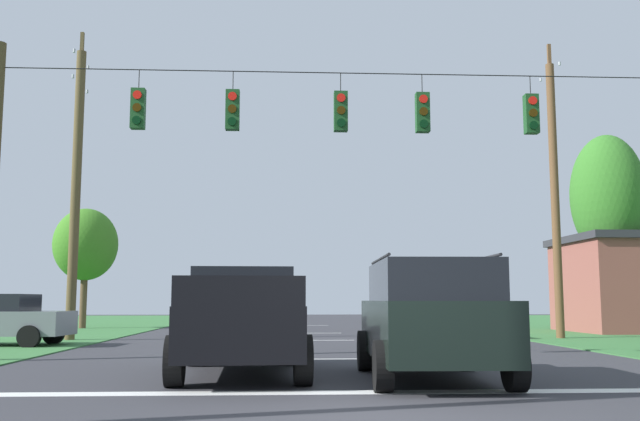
{
  "coord_description": "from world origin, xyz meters",
  "views": [
    {
      "loc": [
        -1.16,
        -8.29,
        1.34
      ],
      "look_at": [
        -0.39,
        6.79,
        3.23
      ],
      "focal_mm": 40.33,
      "sensor_mm": 36.0,
      "label": 1
    }
  ],
  "objects_px": {
    "pickup_truck": "(242,321)",
    "tree_roadside_right": "(608,197)",
    "distant_car_crossing_white": "(434,316)",
    "tree_roadside_far_right": "(86,245)",
    "suv_black": "(430,317)",
    "utility_pole_near_left": "(76,185)",
    "overhead_signal_span": "(337,179)",
    "distant_car_far_parked": "(236,312)",
    "utility_pole_mid_right": "(555,194)"
  },
  "relations": [
    {
      "from": "distant_car_far_parked",
      "to": "tree_roadside_far_right",
      "type": "height_order",
      "value": "tree_roadside_far_right"
    },
    {
      "from": "utility_pole_mid_right",
      "to": "distant_car_far_parked",
      "type": "bearing_deg",
      "value": 144.41
    },
    {
      "from": "overhead_signal_span",
      "to": "utility_pole_near_left",
      "type": "bearing_deg",
      "value": 135.42
    },
    {
      "from": "suv_black",
      "to": "pickup_truck",
      "type": "bearing_deg",
      "value": 159.7
    },
    {
      "from": "suv_black",
      "to": "distant_car_far_parked",
      "type": "height_order",
      "value": "suv_black"
    },
    {
      "from": "suv_black",
      "to": "tree_roadside_right",
      "type": "distance_m",
      "value": 20.18
    },
    {
      "from": "suv_black",
      "to": "overhead_signal_span",
      "type": "bearing_deg",
      "value": 106.59
    },
    {
      "from": "distant_car_far_parked",
      "to": "tree_roadside_far_right",
      "type": "distance_m",
      "value": 8.08
    },
    {
      "from": "overhead_signal_span",
      "to": "distant_car_crossing_white",
      "type": "xyz_separation_m",
      "value": [
        3.97,
        8.31,
        -3.35
      ]
    },
    {
      "from": "distant_car_crossing_white",
      "to": "distant_car_far_parked",
      "type": "relative_size",
      "value": 1.0
    },
    {
      "from": "distant_car_far_parked",
      "to": "utility_pole_mid_right",
      "type": "relative_size",
      "value": 0.41
    },
    {
      "from": "overhead_signal_span",
      "to": "tree_roadside_far_right",
      "type": "distance_m",
      "value": 21.24
    },
    {
      "from": "overhead_signal_span",
      "to": "distant_car_far_parked",
      "type": "xyz_separation_m",
      "value": [
        -3.4,
        16.94,
        -3.35
      ]
    },
    {
      "from": "suv_black",
      "to": "distant_car_crossing_white",
      "type": "xyz_separation_m",
      "value": [
        2.7,
        12.56,
        -0.27
      ]
    },
    {
      "from": "distant_car_far_parked",
      "to": "utility_pole_mid_right",
      "type": "height_order",
      "value": "utility_pole_mid_right"
    },
    {
      "from": "pickup_truck",
      "to": "tree_roadside_far_right",
      "type": "height_order",
      "value": "tree_roadside_far_right"
    },
    {
      "from": "overhead_signal_span",
      "to": "pickup_truck",
      "type": "relative_size",
      "value": 2.93
    },
    {
      "from": "pickup_truck",
      "to": "tree_roadside_right",
      "type": "height_order",
      "value": "tree_roadside_right"
    },
    {
      "from": "overhead_signal_span",
      "to": "utility_pole_mid_right",
      "type": "relative_size",
      "value": 1.5
    },
    {
      "from": "tree_roadside_far_right",
      "to": "suv_black",
      "type": "bearing_deg",
      "value": -62.13
    },
    {
      "from": "pickup_truck",
      "to": "utility_pole_near_left",
      "type": "relative_size",
      "value": 0.51
    },
    {
      "from": "tree_roadside_far_right",
      "to": "tree_roadside_right",
      "type": "bearing_deg",
      "value": -15.21
    },
    {
      "from": "utility_pole_near_left",
      "to": "tree_roadside_far_right",
      "type": "distance_m",
      "value": 10.49
    },
    {
      "from": "utility_pole_mid_right",
      "to": "tree_roadside_right",
      "type": "distance_m",
      "value": 5.23
    },
    {
      "from": "pickup_truck",
      "to": "tree_roadside_right",
      "type": "relative_size",
      "value": 0.67
    },
    {
      "from": "tree_roadside_right",
      "to": "pickup_truck",
      "type": "bearing_deg",
      "value": -132.87
    },
    {
      "from": "utility_pole_near_left",
      "to": "tree_roadside_far_right",
      "type": "xyz_separation_m",
      "value": [
        -2.35,
        10.14,
        -1.28
      ]
    },
    {
      "from": "suv_black",
      "to": "utility_pole_mid_right",
      "type": "relative_size",
      "value": 0.46
    },
    {
      "from": "overhead_signal_span",
      "to": "tree_roadside_right",
      "type": "relative_size",
      "value": 1.97
    },
    {
      "from": "utility_pole_near_left",
      "to": "tree_roadside_far_right",
      "type": "bearing_deg",
      "value": 103.05
    },
    {
      "from": "distant_car_crossing_white",
      "to": "distant_car_far_parked",
      "type": "height_order",
      "value": "same"
    },
    {
      "from": "tree_roadside_far_right",
      "to": "overhead_signal_span",
      "type": "bearing_deg",
      "value": -59.8
    },
    {
      "from": "overhead_signal_span",
      "to": "distant_car_far_parked",
      "type": "height_order",
      "value": "overhead_signal_span"
    },
    {
      "from": "distant_car_crossing_white",
      "to": "tree_roadside_right",
      "type": "distance_m",
      "value": 10.21
    },
    {
      "from": "overhead_signal_span",
      "to": "distant_car_far_parked",
      "type": "bearing_deg",
      "value": 101.34
    },
    {
      "from": "overhead_signal_span",
      "to": "distant_car_far_parked",
      "type": "distance_m",
      "value": 17.6
    },
    {
      "from": "pickup_truck",
      "to": "suv_black",
      "type": "xyz_separation_m",
      "value": [
        3.24,
        -1.2,
        0.09
      ]
    },
    {
      "from": "distant_car_crossing_white",
      "to": "tree_roadside_right",
      "type": "xyz_separation_m",
      "value": [
        8.16,
        3.84,
        4.78
      ]
    },
    {
      "from": "utility_pole_near_left",
      "to": "tree_roadside_far_right",
      "type": "relative_size",
      "value": 1.87
    },
    {
      "from": "suv_black",
      "to": "distant_car_far_parked",
      "type": "xyz_separation_m",
      "value": [
        -4.66,
        21.19,
        -0.27
      ]
    },
    {
      "from": "utility_pole_mid_right",
      "to": "tree_roadside_far_right",
      "type": "bearing_deg",
      "value": 152.66
    },
    {
      "from": "pickup_truck",
      "to": "suv_black",
      "type": "bearing_deg",
      "value": -20.3
    },
    {
      "from": "suv_black",
      "to": "utility_pole_mid_right",
      "type": "bearing_deg",
      "value": 60.46
    },
    {
      "from": "suv_black",
      "to": "tree_roadside_far_right",
      "type": "xyz_separation_m",
      "value": [
        -11.95,
        22.6,
        2.91
      ]
    },
    {
      "from": "pickup_truck",
      "to": "distant_car_crossing_white",
      "type": "height_order",
      "value": "pickup_truck"
    },
    {
      "from": "overhead_signal_span",
      "to": "pickup_truck",
      "type": "distance_m",
      "value": 4.83
    },
    {
      "from": "pickup_truck",
      "to": "tree_roadside_right",
      "type": "xyz_separation_m",
      "value": [
        14.11,
        15.2,
        4.6
      ]
    },
    {
      "from": "overhead_signal_span",
      "to": "tree_roadside_right",
      "type": "distance_m",
      "value": 17.23
    },
    {
      "from": "distant_car_crossing_white",
      "to": "pickup_truck",
      "type": "bearing_deg",
      "value": -117.63
    },
    {
      "from": "tree_roadside_right",
      "to": "suv_black",
      "type": "bearing_deg",
      "value": -123.53
    }
  ]
}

